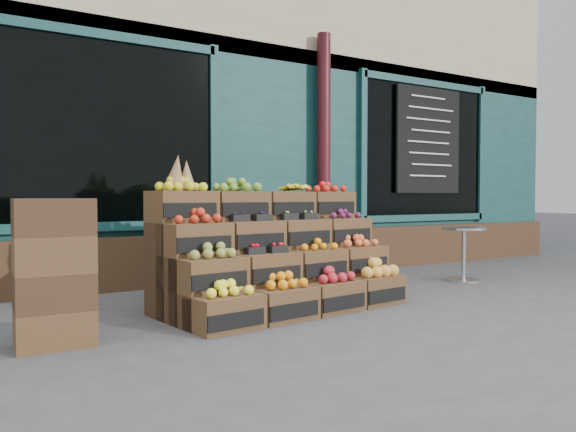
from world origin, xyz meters
TOP-DOWN VIEW (x-y plane):
  - ground at (0.00, 0.00)m, footprint 60.00×60.00m
  - shop_facade at (0.00, 5.11)m, footprint 12.00×6.24m
  - crate_display at (-0.49, 0.47)m, footprint 2.37×1.36m
  - spare_crates at (-2.49, 0.09)m, footprint 0.53×0.38m
  - bistro_table at (2.31, 0.64)m, footprint 0.53×0.53m
  - shopkeeper at (-1.25, 2.78)m, footprint 0.82×0.59m

SIDE VIEW (x-z plane):
  - ground at x=0.00m, z-range 0.00..0.00m
  - bistro_table at x=2.31m, z-range 0.08..0.75m
  - crate_display at x=-0.49m, z-range -0.27..1.14m
  - spare_crates at x=-2.49m, z-range 0.00..1.03m
  - shopkeeper at x=-1.25m, z-range 0.00..2.09m
  - shop_facade at x=0.00m, z-range 0.00..4.80m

